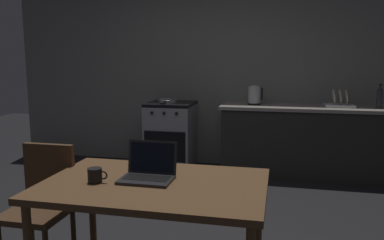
{
  "coord_description": "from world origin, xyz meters",
  "views": [
    {
      "loc": [
        0.85,
        -3.03,
        1.48
      ],
      "look_at": [
        -0.01,
        0.78,
        0.85
      ],
      "focal_mm": 36.95,
      "sensor_mm": 36.0,
      "label": 1
    }
  ],
  "objects_px": {
    "bottle": "(380,97)",
    "dish_rack": "(340,103)",
    "dining_table": "(154,192)",
    "laptop": "(148,172)",
    "electric_kettle": "(254,95)",
    "chair": "(43,200)",
    "coffee_mug": "(95,175)",
    "frying_pan": "(168,101)",
    "stove_oven": "(171,135)"
  },
  "relations": [
    {
      "from": "dining_table",
      "to": "dish_rack",
      "type": "distance_m",
      "value": 3.15
    },
    {
      "from": "stove_oven",
      "to": "dish_rack",
      "type": "relative_size",
      "value": 2.6
    },
    {
      "from": "stove_oven",
      "to": "coffee_mug",
      "type": "xyz_separation_m",
      "value": [
        0.33,
        -2.87,
        0.33
      ]
    },
    {
      "from": "dining_table",
      "to": "laptop",
      "type": "distance_m",
      "value": 0.13
    },
    {
      "from": "stove_oven",
      "to": "chair",
      "type": "bearing_deg",
      "value": -93.78
    },
    {
      "from": "laptop",
      "to": "bottle",
      "type": "relative_size",
      "value": 1.13
    },
    {
      "from": "coffee_mug",
      "to": "chair",
      "type": "bearing_deg",
      "value": 158.74
    },
    {
      "from": "frying_pan",
      "to": "dining_table",
      "type": "bearing_deg",
      "value": -75.59
    },
    {
      "from": "frying_pan",
      "to": "chair",
      "type": "bearing_deg",
      "value": -93.05
    },
    {
      "from": "chair",
      "to": "dish_rack",
      "type": "xyz_separation_m",
      "value": [
        2.29,
        2.67,
        0.43
      ]
    },
    {
      "from": "electric_kettle",
      "to": "bottle",
      "type": "distance_m",
      "value": 1.45
    },
    {
      "from": "coffee_mug",
      "to": "dish_rack",
      "type": "height_order",
      "value": "dish_rack"
    },
    {
      "from": "bottle",
      "to": "laptop",
      "type": "bearing_deg",
      "value": -125.45
    },
    {
      "from": "dish_rack",
      "to": "stove_oven",
      "type": "bearing_deg",
      "value": -179.93
    },
    {
      "from": "laptop",
      "to": "dining_table",
      "type": "bearing_deg",
      "value": -48.33
    },
    {
      "from": "bottle",
      "to": "dish_rack",
      "type": "relative_size",
      "value": 0.84
    },
    {
      "from": "frying_pan",
      "to": "dish_rack",
      "type": "xyz_separation_m",
      "value": [
        2.14,
        0.03,
        0.02
      ]
    },
    {
      "from": "coffee_mug",
      "to": "frying_pan",
      "type": "bearing_deg",
      "value": 97.28
    },
    {
      "from": "laptop",
      "to": "frying_pan",
      "type": "xyz_separation_m",
      "value": [
        -0.66,
        2.71,
        0.13
      ]
    },
    {
      "from": "electric_kettle",
      "to": "dish_rack",
      "type": "distance_m",
      "value": 1.02
    },
    {
      "from": "coffee_mug",
      "to": "dining_table",
      "type": "bearing_deg",
      "value": 13.41
    },
    {
      "from": "stove_oven",
      "to": "dish_rack",
      "type": "height_order",
      "value": "dish_rack"
    },
    {
      "from": "laptop",
      "to": "electric_kettle",
      "type": "distance_m",
      "value": 2.79
    },
    {
      "from": "electric_kettle",
      "to": "bottle",
      "type": "bearing_deg",
      "value": -1.98
    },
    {
      "from": "dining_table",
      "to": "chair",
      "type": "relative_size",
      "value": 1.55
    },
    {
      "from": "stove_oven",
      "to": "electric_kettle",
      "type": "xyz_separation_m",
      "value": [
        1.09,
        0.0,
        0.56
      ]
    },
    {
      "from": "stove_oven",
      "to": "laptop",
      "type": "xyz_separation_m",
      "value": [
        0.62,
        -2.74,
        0.33
      ]
    },
    {
      "from": "dish_rack",
      "to": "frying_pan",
      "type": "bearing_deg",
      "value": -179.25
    },
    {
      "from": "stove_oven",
      "to": "frying_pan",
      "type": "height_order",
      "value": "frying_pan"
    },
    {
      "from": "dish_rack",
      "to": "dining_table",
      "type": "bearing_deg",
      "value": -117.24
    },
    {
      "from": "dining_table",
      "to": "electric_kettle",
      "type": "height_order",
      "value": "electric_kettle"
    },
    {
      "from": "chair",
      "to": "frying_pan",
      "type": "distance_m",
      "value": 2.68
    },
    {
      "from": "stove_oven",
      "to": "bottle",
      "type": "bearing_deg",
      "value": -1.07
    },
    {
      "from": "electric_kettle",
      "to": "coffee_mug",
      "type": "xyz_separation_m",
      "value": [
        -0.76,
        -2.87,
        -0.23
      ]
    },
    {
      "from": "coffee_mug",
      "to": "dish_rack",
      "type": "xyz_separation_m",
      "value": [
        1.78,
        2.87,
        0.16
      ]
    },
    {
      "from": "laptop",
      "to": "coffee_mug",
      "type": "xyz_separation_m",
      "value": [
        -0.29,
        -0.13,
        -0.0
      ]
    },
    {
      "from": "chair",
      "to": "dining_table",
      "type": "bearing_deg",
      "value": -4.56
    },
    {
      "from": "electric_kettle",
      "to": "dish_rack",
      "type": "relative_size",
      "value": 0.73
    },
    {
      "from": "electric_kettle",
      "to": "dish_rack",
      "type": "bearing_deg",
      "value": 0.0
    },
    {
      "from": "dining_table",
      "to": "bottle",
      "type": "xyz_separation_m",
      "value": [
        1.87,
        2.74,
        0.36
      ]
    },
    {
      "from": "bottle",
      "to": "frying_pan",
      "type": "relative_size",
      "value": 0.66
    },
    {
      "from": "dining_table",
      "to": "bottle",
      "type": "relative_size",
      "value": 4.77
    },
    {
      "from": "dining_table",
      "to": "electric_kettle",
      "type": "bearing_deg",
      "value": 81.48
    },
    {
      "from": "stove_oven",
      "to": "electric_kettle",
      "type": "bearing_deg",
      "value": 0.13
    },
    {
      "from": "dish_rack",
      "to": "electric_kettle",
      "type": "bearing_deg",
      "value": -180.0
    },
    {
      "from": "electric_kettle",
      "to": "dining_table",
      "type": "bearing_deg",
      "value": -98.52
    },
    {
      "from": "chair",
      "to": "dish_rack",
      "type": "relative_size",
      "value": 2.57
    },
    {
      "from": "bottle",
      "to": "coffee_mug",
      "type": "xyz_separation_m",
      "value": [
        -2.21,
        -2.82,
        -0.25
      ]
    },
    {
      "from": "laptop",
      "to": "bottle",
      "type": "xyz_separation_m",
      "value": [
        1.92,
        2.69,
        0.24
      ]
    },
    {
      "from": "laptop",
      "to": "dish_rack",
      "type": "height_order",
      "value": "dish_rack"
    }
  ]
}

